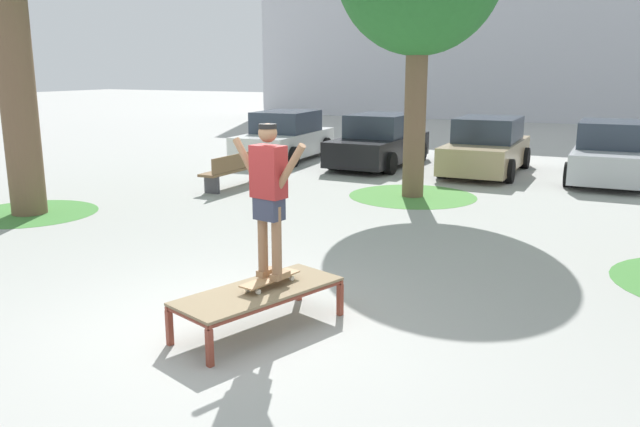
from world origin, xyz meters
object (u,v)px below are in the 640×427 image
at_px(car_tan, 487,148).
at_px(park_bench, 237,168).
at_px(skateboard, 270,279).
at_px(car_white, 285,138).
at_px(car_black, 380,142).
at_px(skater, 269,191).
at_px(car_silver, 611,154).
at_px(skate_box, 259,293).

relative_size(car_tan, park_bench, 1.75).
height_order(skateboard, car_white, car_white).
bearing_deg(car_black, car_white, -177.68).
xyz_separation_m(skater, car_silver, (2.95, 11.90, -0.84)).
distance_m(car_black, car_silver, 6.17).
bearing_deg(park_bench, car_silver, 31.48).
distance_m(car_white, car_black, 3.09).
bearing_deg(skater, skateboard, -100.90).
distance_m(skateboard, skater, 0.99).
xyz_separation_m(skateboard, car_white, (-6.31, 11.59, 0.15)).
bearing_deg(skateboard, park_bench, 125.87).
bearing_deg(skate_box, skater, 71.69).
distance_m(car_white, car_tan, 6.18).
xyz_separation_m(car_tan, park_bench, (-4.92, -4.79, -0.24)).
bearing_deg(skater, park_bench, 125.88).
xyz_separation_m(skateboard, car_black, (-3.22, 11.72, 0.15)).
height_order(car_black, car_tan, same).
bearing_deg(car_tan, skate_box, -89.60).
xyz_separation_m(car_silver, park_bench, (-8.01, -4.90, -0.24)).
relative_size(skate_box, skater, 1.21).
height_order(skateboard, car_tan, car_tan).
xyz_separation_m(car_tan, car_silver, (3.09, 0.12, 0.00)).
distance_m(skateboard, car_silver, 12.26).
distance_m(skater, car_tan, 11.81).
height_order(car_tan, car_silver, same).
bearing_deg(skate_box, car_black, 104.94).
height_order(skater, car_tan, skater).
height_order(skate_box, car_white, car_white).
relative_size(car_black, park_bench, 1.76).
relative_size(skateboard, park_bench, 0.34).
relative_size(skateboard, skater, 0.49).
relative_size(skateboard, car_silver, 0.19).
relative_size(skater, car_white, 0.39).
relative_size(skater, car_tan, 0.40).
height_order(car_white, car_silver, same).
bearing_deg(car_silver, car_white, -178.11).
distance_m(car_black, car_tan, 3.09).
relative_size(car_white, car_tan, 1.02).
bearing_deg(skater, car_white, 118.56).
bearing_deg(park_bench, skater, -54.12).
bearing_deg(car_silver, car_tan, -177.84).
bearing_deg(car_tan, skateboard, -89.34).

